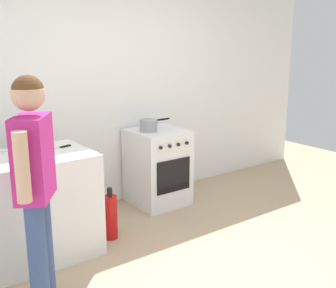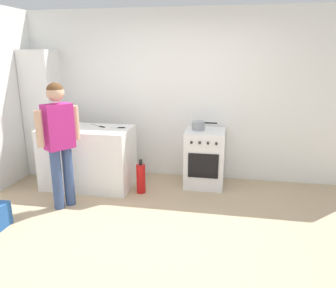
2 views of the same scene
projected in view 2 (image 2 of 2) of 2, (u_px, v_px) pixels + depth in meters
ground_plane at (161, 236)px, 3.61m from camera, size 8.00×8.00×0.00m
back_wall at (186, 96)px, 5.11m from camera, size 6.00×0.10×2.60m
counter_unit at (88, 157)px, 4.86m from camera, size 1.30×0.70×0.90m
oven_left at (205, 158)px, 4.93m from camera, size 0.58×0.62×0.85m
pot at (198, 126)px, 4.82m from camera, size 0.37×0.19×0.13m
knife_utility at (66, 126)px, 4.84m from camera, size 0.25×0.04×0.01m
knife_bread at (98, 126)px, 4.86m from camera, size 0.31×0.22×0.01m
knife_carving at (62, 124)px, 5.00m from camera, size 0.33×0.06×0.01m
knife_paring at (119, 128)px, 4.73m from camera, size 0.21×0.08×0.01m
person at (59, 135)px, 4.06m from camera, size 0.36×0.49×1.61m
fire_extinguisher at (141, 178)px, 4.68m from camera, size 0.13×0.13×0.50m
larder_cabinet at (44, 113)px, 5.34m from camera, size 0.48×0.44×2.00m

